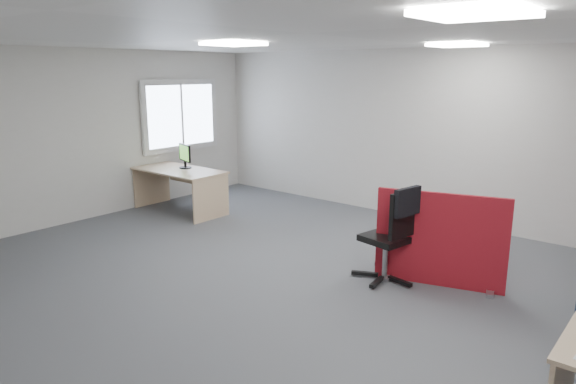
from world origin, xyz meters
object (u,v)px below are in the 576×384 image
Objects in this scene: second_desk at (181,179)px; office_chair at (395,229)px; monitor_second at (185,155)px; red_divider at (440,241)px.

second_desk is 4.29m from office_chair.
monitor_second is (-0.00, 0.10, 0.40)m from second_desk.
monitor_second is at bearing 92.08° from second_desk.
red_divider is 0.84× the size of second_desk.
monitor_second is 0.40× the size of office_chair.
monitor_second is 4.32m from office_chair.
office_chair is at bearing -6.07° from second_desk.
red_divider is 3.13× the size of monitor_second.
second_desk is (-4.70, 0.21, 0.03)m from red_divider.
monitor_second is (-4.71, 0.31, 0.44)m from red_divider.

